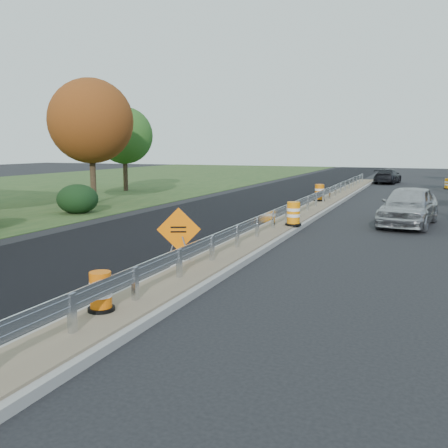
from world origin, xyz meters
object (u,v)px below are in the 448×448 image
at_px(barrel_median_mid, 293,214).
at_px(barrel_shoulder_far, 448,184).
at_px(caution_sign, 179,252).
at_px(barrel_median_far, 319,193).
at_px(car_silver, 409,206).
at_px(car_dark_far, 388,176).
at_px(barrel_median_near, 101,292).

height_order(barrel_median_mid, barrel_shoulder_far, barrel_median_mid).
distance_m(caution_sign, barrel_median_far, 16.88).
relative_size(barrel_median_far, car_silver, 0.19).
height_order(barrel_median_far, car_dark_far, car_dark_far).
bearing_deg(barrel_median_mid, barrel_median_near, -93.82).
height_order(caution_sign, barrel_median_mid, caution_sign).
relative_size(barrel_median_near, barrel_shoulder_far, 0.91).
xyz_separation_m(barrel_median_mid, car_silver, (4.26, 3.30, 0.17)).
bearing_deg(barrel_median_far, car_dark_far, 82.98).
bearing_deg(barrel_shoulder_far, car_silver, -95.94).
height_order(barrel_median_near, barrel_median_far, barrel_median_far).
bearing_deg(car_dark_far, barrel_median_far, 89.03).
bearing_deg(car_dark_far, barrel_median_near, 92.87).
xyz_separation_m(caution_sign, car_silver, (5.71, 10.56, 0.43)).
bearing_deg(car_silver, barrel_median_near, -101.28).
xyz_separation_m(barrel_shoulder_far, car_dark_far, (-4.97, 4.67, 0.27)).
height_order(barrel_median_far, car_silver, car_silver).
height_order(caution_sign, car_silver, car_silver).
bearing_deg(caution_sign, barrel_median_mid, 54.21).
relative_size(barrel_shoulder_far, car_dark_far, 0.18).
height_order(car_silver, car_dark_far, car_silver).
distance_m(barrel_median_mid, barrel_shoulder_far, 25.16).
relative_size(barrel_median_mid, car_silver, 0.19).
distance_m(barrel_median_mid, car_silver, 5.39).
xyz_separation_m(caution_sign, barrel_median_mid, (1.45, 7.26, 0.25)).
relative_size(barrel_median_near, car_silver, 0.15).
relative_size(barrel_median_far, car_dark_far, 0.21).
bearing_deg(barrel_median_mid, car_silver, 37.74).
relative_size(barrel_median_mid, barrel_median_far, 0.98).
bearing_deg(barrel_shoulder_far, barrel_median_near, -101.32).
height_order(barrel_median_mid, car_dark_far, car_dark_far).
bearing_deg(caution_sign, barrel_median_far, 63.66).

